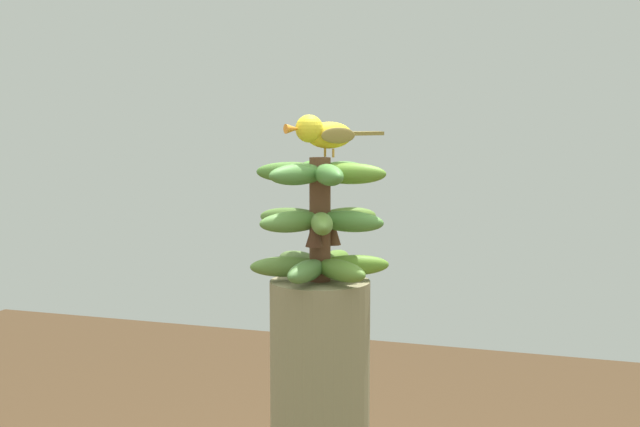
% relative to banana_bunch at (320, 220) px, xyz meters
% --- Properties ---
extents(banana_bunch, '(0.29, 0.29, 0.26)m').
position_rel_banana_bunch_xyz_m(banana_bunch, '(0.00, 0.00, 0.00)').
color(banana_bunch, brown).
rests_on(banana_bunch, banana_tree).
extents(perched_bird, '(0.17, 0.19, 0.09)m').
position_rel_banana_bunch_xyz_m(perched_bird, '(-0.00, -0.01, 0.18)').
color(perched_bird, '#C68933').
rests_on(perched_bird, banana_bunch).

